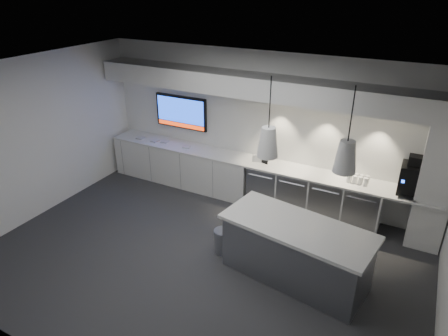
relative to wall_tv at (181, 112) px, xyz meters
The scene contains 27 objects.
floor 3.47m from the wall_tv, 52.18° to the right, with size 7.00×7.00×0.00m, color #2E2E31.
ceiling 3.42m from the wall_tv, 52.18° to the right, with size 7.00×7.00×0.00m, color black.
wall_back 1.90m from the wall_tv, ahead, with size 7.00×7.00×0.00m, color white.
wall_front 5.30m from the wall_tv, 68.99° to the right, with size 7.00×7.00×0.00m, color white.
wall_left 2.92m from the wall_tv, 123.17° to the right, with size 7.00×7.00×0.00m, color white.
back_counter 2.04m from the wall_tv, ahead, with size 6.80×0.65×0.04m, color silver.
left_base_cabinets 1.17m from the wall_tv, 61.19° to the right, with size 3.30×0.63×0.86m, color white.
fridge_unit_a 2.45m from the wall_tv, ahead, with size 0.60×0.61×0.85m, color #92959A.
fridge_unit_b 3.01m from the wall_tv, ahead, with size 0.60×0.61×0.85m, color #92959A.
fridge_unit_c 3.60m from the wall_tv, ahead, with size 0.60×0.61×0.85m, color #92959A.
fridge_unit_d 4.21m from the wall_tv, ahead, with size 0.60×0.61×0.85m, color #92959A.
backsplash 3.10m from the wall_tv, ahead, with size 4.60×0.03×1.30m, color white.
soffit 2.09m from the wall_tv, ahead, with size 6.90×0.60×0.40m, color white.
column 5.11m from the wall_tv, ahead, with size 0.55×0.55×2.60m, color white.
wall_tv is the anchor object (origin of this frame).
island 4.16m from the wall_tv, 32.26° to the right, with size 2.35×1.29×0.94m.
bin 3.28m from the wall_tv, 44.51° to the right, with size 0.30×0.30×0.42m, color #92959A.
coffee_machine 4.75m from the wall_tv, ahead, with size 0.38×0.54×0.68m.
sign_black 2.21m from the wall_tv, ahead, with size 0.14×0.02×0.18m, color black.
sign_white 2.06m from the wall_tv, ahead, with size 0.18×0.02×0.14m, color silver.
cup_cluster 3.95m from the wall_tv, ahead, with size 0.37×0.17×0.15m, color white, non-canonical shape.
tray_a 1.17m from the wall_tv, 159.00° to the right, with size 0.16×0.16×0.03m, color #B0B0B0.
tray_b 0.89m from the wall_tv, 146.95° to the right, with size 0.16×0.16×0.03m, color #B0B0B0.
tray_c 0.76m from the wall_tv, 136.68° to the right, with size 0.16×0.16×0.03m, color #B0B0B0.
tray_d 0.78m from the wall_tv, 45.05° to the right, with size 0.16×0.16×0.03m, color #B0B0B0.
pendant_left 3.63m from the wall_tv, 36.79° to the right, with size 0.30×0.30×1.13m.
pendant_right 4.52m from the wall_tv, 28.63° to the right, with size 0.30×0.30×1.13m.
Camera 1 is at (2.81, -4.52, 4.20)m, focal length 32.00 mm.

